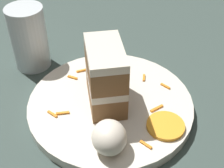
# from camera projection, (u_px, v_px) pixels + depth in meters

# --- Properties ---
(ground_plane) EXTENTS (6.00, 6.00, 0.00)m
(ground_plane) POSITION_uv_depth(u_px,v_px,m) (111.00, 125.00, 0.54)
(ground_plane) COLOR #4C4742
(ground_plane) RESTS_ON ground
(dining_table) EXTENTS (0.95, 0.93, 0.03)m
(dining_table) POSITION_uv_depth(u_px,v_px,m) (111.00, 120.00, 0.53)
(dining_table) COLOR #384742
(dining_table) RESTS_ON ground
(plate) EXTENTS (0.28, 0.28, 0.02)m
(plate) POSITION_uv_depth(u_px,v_px,m) (112.00, 105.00, 0.53)
(plate) COLOR silver
(plate) RESTS_ON dining_table
(cake_slice) EXTENTS (0.10, 0.06, 0.11)m
(cake_slice) POSITION_uv_depth(u_px,v_px,m) (106.00, 76.00, 0.49)
(cake_slice) COLOR brown
(cake_slice) RESTS_ON plate
(cream_dollop) EXTENTS (0.06, 0.05, 0.05)m
(cream_dollop) POSITION_uv_depth(u_px,v_px,m) (109.00, 137.00, 0.43)
(cream_dollop) COLOR silver
(cream_dollop) RESTS_ON plate
(orange_garnish) EXTENTS (0.06, 0.06, 0.01)m
(orange_garnish) POSITION_uv_depth(u_px,v_px,m) (166.00, 126.00, 0.48)
(orange_garnish) COLOR orange
(orange_garnish) RESTS_ON plate
(carrot_shreds_scatter) EXTENTS (0.21, 0.21, 0.00)m
(carrot_shreds_scatter) POSITION_uv_depth(u_px,v_px,m) (111.00, 94.00, 0.54)
(carrot_shreds_scatter) COLOR orange
(carrot_shreds_scatter) RESTS_ON plate
(drinking_glass) EXTENTS (0.07, 0.07, 0.12)m
(drinking_glass) POSITION_uv_depth(u_px,v_px,m) (30.00, 42.00, 0.60)
(drinking_glass) COLOR silver
(drinking_glass) RESTS_ON dining_table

